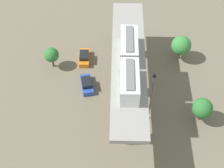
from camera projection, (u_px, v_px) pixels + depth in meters
ground_plane at (127, 93)px, 56.21m from camera, size 120.00×120.00×0.00m
viaduct at (128, 69)px, 51.44m from camera, size 5.20×28.00×8.23m
train at (129, 63)px, 47.29m from camera, size 2.64×13.55×3.24m
parked_car_orange at (84, 57)px, 60.50m from camera, size 1.87×4.23×1.76m
parked_car_blue at (87, 84)px, 56.45m from camera, size 2.64×4.48×1.76m
tree_near_viaduct at (181, 46)px, 58.96m from camera, size 3.60×3.60×5.02m
tree_mid_lot at (202, 108)px, 50.49m from camera, size 3.24×3.24×4.66m
tree_far_corner at (51, 55)px, 57.84m from camera, size 2.66×2.66×4.29m
signal_post at (151, 96)px, 48.35m from camera, size 0.44×0.28×10.83m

